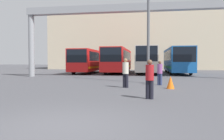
% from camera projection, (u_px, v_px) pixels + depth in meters
% --- Properties ---
extents(ground_plane, '(200.00, 200.00, 0.00)m').
position_uv_depth(ground_plane, '(60.00, 127.00, 5.19)').
color(ground_plane, '#47474C').
extents(building_backdrop, '(35.77, 12.00, 10.81)m').
position_uv_depth(building_backdrop, '(138.00, 44.00, 46.95)').
color(building_backdrop, beige).
rests_on(building_backdrop, ground).
extents(overhead_gantry, '(20.31, 0.80, 7.02)m').
position_uv_depth(overhead_gantry, '(126.00, 19.00, 20.95)').
color(overhead_gantry, gray).
rests_on(overhead_gantry, ground).
extents(bus_slot_0, '(2.61, 10.14, 3.05)m').
position_uv_depth(bus_slot_0, '(89.00, 60.00, 29.50)').
color(bus_slot_0, red).
rests_on(bus_slot_0, ground).
extents(bus_slot_1, '(2.62, 12.37, 3.22)m').
position_uv_depth(bus_slot_1, '(118.00, 59.00, 29.97)').
color(bus_slot_1, red).
rests_on(bus_slot_1, ground).
extents(bus_slot_2, '(2.55, 12.37, 3.34)m').
position_uv_depth(bus_slot_2, '(147.00, 59.00, 29.35)').
color(bus_slot_2, beige).
rests_on(bus_slot_2, ground).
extents(bus_slot_3, '(2.58, 11.46, 3.21)m').
position_uv_depth(bus_slot_3, '(177.00, 59.00, 28.28)').
color(bus_slot_3, '#1959A5').
rests_on(bus_slot_3, ground).
extents(pedestrian_near_center, '(0.34, 0.34, 1.63)m').
position_uv_depth(pedestrian_near_center, '(150.00, 78.00, 9.01)').
color(pedestrian_near_center, black).
rests_on(pedestrian_near_center, ground).
extents(pedestrian_near_right, '(0.36, 0.36, 1.74)m').
position_uv_depth(pedestrian_near_right, '(126.00, 72.00, 12.92)').
color(pedestrian_near_right, black).
rests_on(pedestrian_near_right, ground).
extents(pedestrian_near_left, '(0.33, 0.33, 1.60)m').
position_uv_depth(pedestrian_near_left, '(160.00, 72.00, 14.30)').
color(pedestrian_near_left, navy).
rests_on(pedestrian_near_left, ground).
extents(traffic_cone, '(0.45, 0.45, 0.73)m').
position_uv_depth(traffic_cone, '(170.00, 82.00, 12.44)').
color(traffic_cone, orange).
rests_on(traffic_cone, ground).
extents(lamp_post, '(0.36, 0.36, 9.21)m').
position_uv_depth(lamp_post, '(148.00, 14.00, 15.61)').
color(lamp_post, '#595B60').
rests_on(lamp_post, ground).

